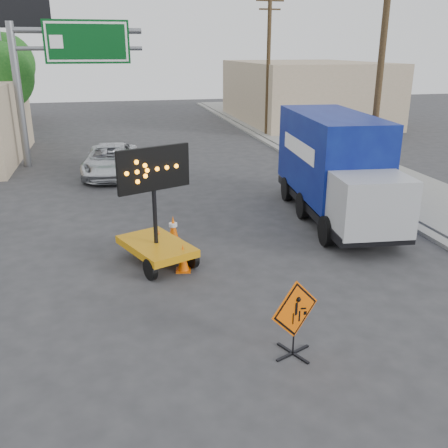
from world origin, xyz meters
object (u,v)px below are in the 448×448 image
object	(u,v)px
arrow_board	(156,239)
construction_sign	(295,316)
pickup_truck	(111,160)
box_truck	(334,173)

from	to	relation	value
arrow_board	construction_sign	bearing A→B (deg)	-89.62
construction_sign	pickup_truck	world-z (taller)	construction_sign
pickup_truck	arrow_board	bearing A→B (deg)	-78.31
construction_sign	pickup_truck	bearing A→B (deg)	77.13
arrow_board	pickup_truck	distance (m)	10.72
construction_sign	arrow_board	world-z (taller)	arrow_board
construction_sign	arrow_board	bearing A→B (deg)	89.07
construction_sign	arrow_board	size ratio (longest dim) A/B	0.48
box_truck	pickup_truck	bearing A→B (deg)	138.11
construction_sign	pickup_truck	distance (m)	15.92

